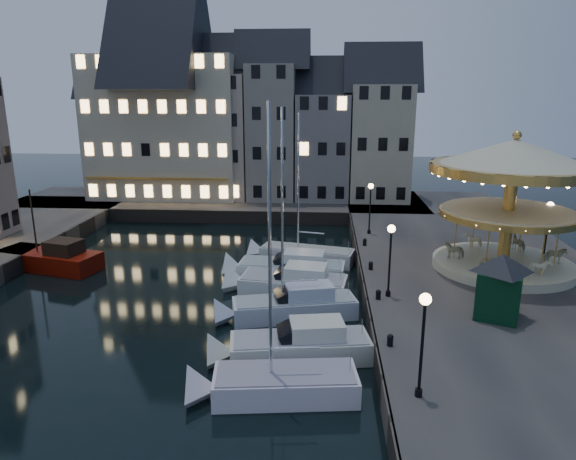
# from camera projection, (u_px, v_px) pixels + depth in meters

# --- Properties ---
(ground) EXTENTS (160.00, 160.00, 0.00)m
(ground) POSITION_uv_depth(u_px,v_px,m) (260.00, 321.00, 28.98)
(ground) COLOR black
(ground) RESTS_ON ground
(quay_east) EXTENTS (16.00, 56.00, 1.30)m
(quay_east) POSITION_uv_depth(u_px,v_px,m) (483.00, 279.00, 33.62)
(quay_east) COLOR #474442
(quay_east) RESTS_ON ground
(quay_north) EXTENTS (44.00, 12.00, 1.30)m
(quay_north) POSITION_uv_depth(u_px,v_px,m) (220.00, 204.00, 56.36)
(quay_north) COLOR #474442
(quay_north) RESTS_ON ground
(quaywall_e) EXTENTS (0.15, 44.00, 1.30)m
(quaywall_e) POSITION_uv_depth(u_px,v_px,m) (361.00, 276.00, 34.18)
(quaywall_e) COLOR #47423A
(quaywall_e) RESTS_ON ground
(quaywall_n) EXTENTS (48.00, 0.15, 1.30)m
(quaywall_n) POSITION_uv_depth(u_px,v_px,m) (227.00, 217.00, 50.44)
(quaywall_n) COLOR #47423A
(quaywall_n) RESTS_ON ground
(streetlamp_a) EXTENTS (0.44, 0.44, 4.17)m
(streetlamp_a) POSITION_uv_depth(u_px,v_px,m) (423.00, 331.00, 18.77)
(streetlamp_a) COLOR black
(streetlamp_a) RESTS_ON quay_east
(streetlamp_b) EXTENTS (0.44, 0.44, 4.17)m
(streetlamp_b) POSITION_uv_depth(u_px,v_px,m) (390.00, 250.00, 28.41)
(streetlamp_b) COLOR black
(streetlamp_b) RESTS_ON quay_east
(streetlamp_c) EXTENTS (0.44, 0.44, 4.17)m
(streetlamp_c) POSITION_uv_depth(u_px,v_px,m) (370.00, 201.00, 41.42)
(streetlamp_c) COLOR black
(streetlamp_c) RESTS_ON quay_east
(streetlamp_d) EXTENTS (0.44, 0.44, 4.17)m
(streetlamp_d) POSITION_uv_depth(u_px,v_px,m) (548.00, 223.00, 34.37)
(streetlamp_d) COLOR black
(streetlamp_d) RESTS_ON quay_east
(bollard_a) EXTENTS (0.30, 0.30, 0.57)m
(bollard_a) POSITION_uv_depth(u_px,v_px,m) (390.00, 340.00, 23.29)
(bollard_a) COLOR black
(bollard_a) RESTS_ON quay_east
(bollard_b) EXTENTS (0.30, 0.30, 0.57)m
(bollard_b) POSITION_uv_depth(u_px,v_px,m) (378.00, 294.00, 28.59)
(bollard_b) COLOR black
(bollard_b) RESTS_ON quay_east
(bollard_c) EXTENTS (0.30, 0.30, 0.57)m
(bollard_c) POSITION_uv_depth(u_px,v_px,m) (371.00, 265.00, 33.41)
(bollard_c) COLOR black
(bollard_c) RESTS_ON quay_east
(bollard_d) EXTENTS (0.30, 0.30, 0.57)m
(bollard_d) POSITION_uv_depth(u_px,v_px,m) (365.00, 242.00, 38.71)
(bollard_d) COLOR black
(bollard_d) RESTS_ON quay_east
(townhouse_na) EXTENTS (5.50, 8.00, 12.80)m
(townhouse_na) POSITION_uv_depth(u_px,v_px,m) (119.00, 137.00, 57.26)
(townhouse_na) COLOR gray
(townhouse_na) RESTS_ON quay_north
(townhouse_nb) EXTENTS (6.16, 8.00, 13.80)m
(townhouse_nb) POSITION_uv_depth(u_px,v_px,m) (167.00, 132.00, 56.75)
(townhouse_nb) COLOR slate
(townhouse_nb) RESTS_ON quay_north
(townhouse_nc) EXTENTS (6.82, 8.00, 14.80)m
(townhouse_nc) POSITION_uv_depth(u_px,v_px,m) (221.00, 128.00, 56.20)
(townhouse_nc) COLOR tan
(townhouse_nc) RESTS_ON quay_north
(townhouse_nd) EXTENTS (5.50, 8.00, 15.80)m
(townhouse_nd) POSITION_uv_depth(u_px,v_px,m) (273.00, 124.00, 55.67)
(townhouse_nd) COLOR gray
(townhouse_nd) RESTS_ON quay_north
(townhouse_ne) EXTENTS (6.16, 8.00, 12.80)m
(townhouse_ne) POSITION_uv_depth(u_px,v_px,m) (323.00, 138.00, 55.67)
(townhouse_ne) COLOR slate
(townhouse_ne) RESTS_ON quay_north
(townhouse_nf) EXTENTS (6.82, 8.00, 13.80)m
(townhouse_nf) POSITION_uv_depth(u_px,v_px,m) (379.00, 133.00, 55.12)
(townhouse_nf) COLOR #ABA389
(townhouse_nf) RESTS_ON quay_north
(hotel_corner) EXTENTS (17.60, 9.00, 16.80)m
(hotel_corner) POSITION_uv_depth(u_px,v_px,m) (167.00, 118.00, 56.36)
(hotel_corner) COLOR beige
(hotel_corner) RESTS_ON quay_north
(motorboat_a) EXTENTS (7.17, 3.06, 11.86)m
(motorboat_a) POSITION_uv_depth(u_px,v_px,m) (272.00, 385.00, 21.57)
(motorboat_a) COLOR white
(motorboat_a) RESTS_ON ground
(motorboat_b) EXTENTS (7.80, 3.35, 2.15)m
(motorboat_b) POSITION_uv_depth(u_px,v_px,m) (292.00, 347.00, 24.61)
(motorboat_b) COLOR silver
(motorboat_b) RESTS_ON ground
(motorboat_c) EXTENTS (8.07, 3.75, 10.70)m
(motorboat_c) POSITION_uv_depth(u_px,v_px,m) (288.00, 307.00, 29.17)
(motorboat_c) COLOR silver
(motorboat_c) RESTS_ON ground
(motorboat_d) EXTENTS (7.86, 3.54, 2.15)m
(motorboat_d) POSITION_uv_depth(u_px,v_px,m) (287.00, 283.00, 32.85)
(motorboat_d) COLOR silver
(motorboat_d) RESTS_ON ground
(motorboat_e) EXTENTS (8.38, 3.09, 2.15)m
(motorboat_e) POSITION_uv_depth(u_px,v_px,m) (286.00, 269.00, 35.59)
(motorboat_e) COLOR silver
(motorboat_e) RESTS_ON ground
(motorboat_f) EXTENTS (8.09, 3.80, 10.73)m
(motorboat_f) POSITION_uv_depth(u_px,v_px,m) (300.00, 255.00, 39.04)
(motorboat_f) COLOR silver
(motorboat_f) RESTS_ON ground
(red_fishing_boat) EXTENTS (8.15, 4.54, 6.02)m
(red_fishing_boat) POSITION_uv_depth(u_px,v_px,m) (51.00, 259.00, 37.43)
(red_fishing_boat) COLOR #620D03
(red_fishing_boat) RESTS_ON ground
(carousel) EXTENTS (10.20, 10.20, 8.93)m
(carousel) POSITION_uv_depth(u_px,v_px,m) (512.00, 180.00, 32.13)
(carousel) COLOR beige
(carousel) RESTS_ON quay_east
(ticket_kiosk) EXTENTS (3.29, 3.29, 3.86)m
(ticket_kiosk) POSITION_uv_depth(u_px,v_px,m) (501.00, 275.00, 25.78)
(ticket_kiosk) COLOR black
(ticket_kiosk) RESTS_ON quay_east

